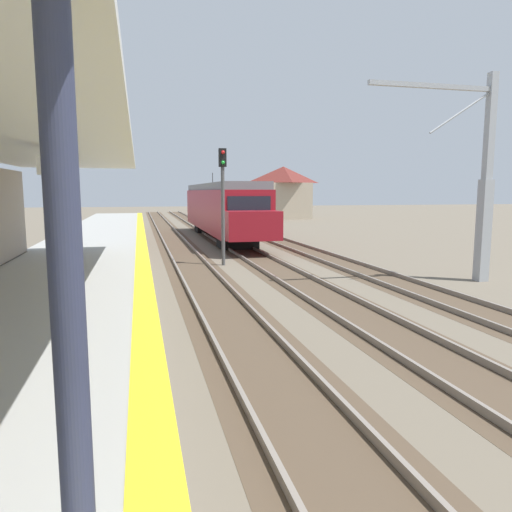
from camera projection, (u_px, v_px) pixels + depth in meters
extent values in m
cube|color=#999993|center=(72.00, 280.00, 15.44)|extent=(5.00, 80.00, 0.90)
cube|color=yellow|center=(143.00, 264.00, 15.91)|extent=(0.50, 80.00, 0.01)
cylinder|color=#2D334C|center=(75.00, 435.00, 2.31)|extent=(0.16, 0.16, 4.27)
cube|color=white|center=(45.00, 167.00, 10.00)|extent=(0.08, 1.40, 0.36)
cylinder|color=#333333|center=(44.00, 152.00, 9.95)|extent=(0.03, 0.03, 0.27)
cube|color=#4C3D2D|center=(194.00, 269.00, 20.39)|extent=(2.34, 120.00, 0.01)
cube|color=slate|center=(177.00, 268.00, 20.21)|extent=(0.08, 120.00, 0.15)
cube|color=slate|center=(211.00, 267.00, 20.55)|extent=(0.08, 120.00, 0.15)
cube|color=#4C3D2D|center=(270.00, 267.00, 21.19)|extent=(2.34, 120.00, 0.01)
cube|color=slate|center=(255.00, 265.00, 21.01)|extent=(0.08, 120.00, 0.15)
cube|color=slate|center=(286.00, 264.00, 21.35)|extent=(0.08, 120.00, 0.15)
cube|color=#4C3D2D|center=(341.00, 264.00, 21.99)|extent=(2.34, 120.00, 0.01)
cube|color=slate|center=(327.00, 263.00, 21.81)|extent=(0.08, 120.00, 0.15)
cube|color=slate|center=(356.00, 262.00, 22.15)|extent=(0.08, 120.00, 0.15)
cube|color=maroon|center=(221.00, 209.00, 33.64)|extent=(2.90, 18.00, 2.70)
cube|color=slate|center=(220.00, 187.00, 33.43)|extent=(2.67, 18.00, 0.44)
cube|color=black|center=(249.00, 208.00, 24.91)|extent=(2.32, 0.06, 1.21)
cube|color=maroon|center=(253.00, 226.00, 24.27)|extent=(2.78, 1.60, 1.49)
cube|color=black|center=(241.00, 204.00, 33.93)|extent=(0.04, 15.84, 0.86)
cylinder|color=#333333|center=(213.00, 179.00, 36.81)|extent=(0.06, 0.06, 0.90)
cube|color=black|center=(237.00, 242.00, 28.24)|extent=(2.17, 2.20, 0.72)
cube|color=black|center=(209.00, 228.00, 39.50)|extent=(2.17, 2.20, 0.72)
cylinder|color=#4C4C4C|center=(223.00, 217.00, 21.33)|extent=(0.16, 0.16, 4.40)
cube|color=black|center=(222.00, 158.00, 20.98)|extent=(0.32, 0.24, 0.80)
sphere|color=red|center=(223.00, 152.00, 20.82)|extent=(0.16, 0.16, 0.16)
sphere|color=green|center=(223.00, 163.00, 20.88)|extent=(0.16, 0.16, 0.16)
cube|color=#9EA3A8|center=(483.00, 231.00, 17.54)|extent=(0.40, 0.40, 3.75)
cube|color=#9EA3A8|center=(490.00, 126.00, 17.04)|extent=(0.28, 0.28, 3.75)
cube|color=#9EA3A8|center=(433.00, 86.00, 16.30)|extent=(4.80, 0.16, 0.16)
cylinder|color=#9EA3A8|center=(462.00, 111.00, 16.69)|extent=(2.47, 0.07, 1.60)
cube|color=tan|center=(283.00, 201.00, 59.03)|extent=(6.00, 4.80, 4.40)
pyramid|color=maroon|center=(283.00, 175.00, 58.61)|extent=(6.60, 5.28, 2.00)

